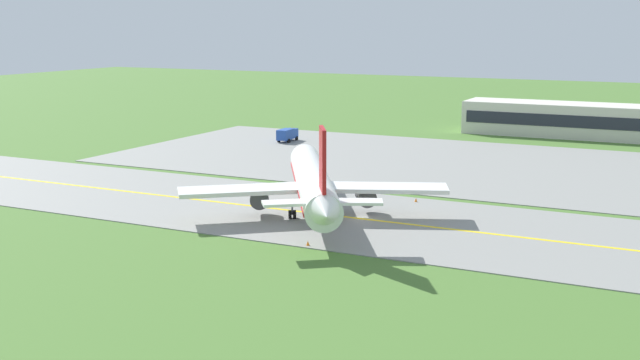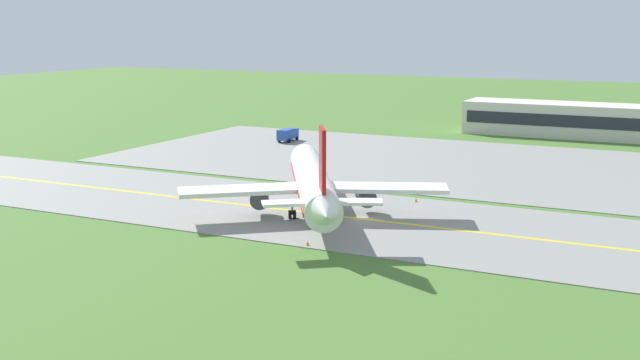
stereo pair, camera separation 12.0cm
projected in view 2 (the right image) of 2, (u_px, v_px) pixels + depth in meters
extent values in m
plane|color=#47702D|center=(362.00, 220.00, 95.80)|extent=(500.00, 500.00, 0.00)
cube|color=gray|center=(362.00, 219.00, 95.79)|extent=(240.00, 28.00, 0.10)
cube|color=gray|center=(524.00, 169.00, 128.33)|extent=(140.00, 52.00, 0.10)
cube|color=yellow|center=(362.00, 219.00, 95.78)|extent=(220.00, 0.60, 0.01)
cylinder|color=white|center=(313.00, 181.00, 97.37)|extent=(20.83, 31.26, 4.00)
cone|color=white|center=(304.00, 157.00, 115.18)|extent=(4.60, 4.18, 3.80)
cone|color=white|center=(325.00, 213.00, 79.29)|extent=(4.56, 4.49, 3.40)
cube|color=red|center=(313.00, 185.00, 97.47)|extent=(19.51, 28.97, 0.36)
cube|color=#1E232D|center=(305.00, 154.00, 112.89)|extent=(3.84, 3.29, 0.70)
cube|color=white|center=(242.00, 190.00, 94.68)|extent=(14.70, 13.13, 0.50)
cylinder|color=#47474C|center=(259.00, 198.00, 97.06)|extent=(3.72, 4.10, 2.30)
cylinder|color=black|center=(259.00, 195.00, 98.63)|extent=(1.93, 1.29, 2.10)
cube|color=white|center=(385.00, 188.00, 95.95)|extent=(15.69, 10.23, 0.50)
cylinder|color=#47474C|center=(366.00, 196.00, 98.03)|extent=(3.72, 4.10, 2.30)
cylinder|color=black|center=(364.00, 193.00, 99.59)|extent=(1.93, 1.29, 2.10)
cube|color=red|center=(322.00, 159.00, 81.68)|extent=(2.59, 3.99, 6.50)
cube|color=white|center=(291.00, 203.00, 82.11)|extent=(6.24, 5.51, 0.30)
cube|color=white|center=(353.00, 202.00, 82.58)|extent=(6.45, 4.69, 0.30)
cylinder|color=slate|center=(306.00, 183.00, 110.64)|extent=(0.24, 0.24, 1.65)
cylinder|color=black|center=(306.00, 189.00, 110.80)|extent=(0.86, 1.12, 1.10)
cylinder|color=slate|center=(292.00, 208.00, 95.77)|extent=(0.24, 0.24, 1.65)
cylinder|color=black|center=(290.00, 215.00, 95.91)|extent=(0.86, 1.12, 1.10)
cylinder|color=black|center=(295.00, 215.00, 95.95)|extent=(0.86, 1.12, 1.10)
cylinder|color=slate|center=(335.00, 207.00, 96.15)|extent=(0.24, 0.24, 1.65)
cylinder|color=black|center=(333.00, 214.00, 96.29)|extent=(0.86, 1.12, 1.10)
cylinder|color=black|center=(338.00, 214.00, 96.33)|extent=(0.86, 1.12, 1.10)
cube|color=#264CA5|center=(292.00, 133.00, 159.73)|extent=(2.10, 1.91, 1.80)
cube|color=#1E232D|center=(294.00, 131.00, 160.36)|extent=(1.84, 0.23, 0.81)
cube|color=#264CA5|center=(286.00, 134.00, 157.00)|extent=(2.34, 4.32, 2.00)
cylinder|color=orange|center=(292.00, 128.00, 159.54)|extent=(0.20, 0.20, 0.18)
cylinder|color=black|center=(288.00, 138.00, 160.32)|extent=(0.35, 0.92, 0.90)
cylinder|color=black|center=(297.00, 138.00, 159.55)|extent=(0.35, 0.92, 0.90)
cylinder|color=black|center=(279.00, 140.00, 156.87)|extent=(0.35, 0.92, 0.90)
cylinder|color=black|center=(289.00, 141.00, 156.06)|extent=(0.35, 0.92, 0.90)
cube|color=beige|center=(599.00, 121.00, 162.53)|extent=(53.95, 10.85, 6.82)
cube|color=#1E232D|center=(595.00, 123.00, 157.65)|extent=(51.79, 0.10, 2.46)
cone|color=orange|center=(308.00, 244.00, 84.34)|extent=(0.44, 0.44, 0.60)
cone|color=orange|center=(416.00, 200.00, 104.85)|extent=(0.44, 0.44, 0.60)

